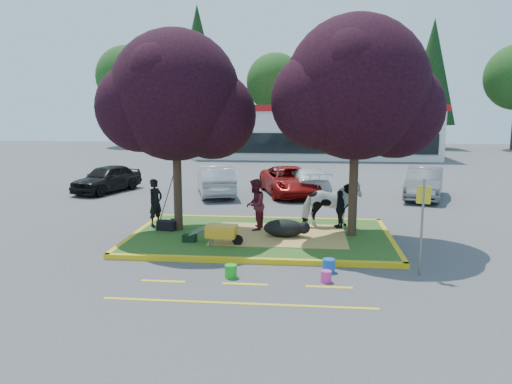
# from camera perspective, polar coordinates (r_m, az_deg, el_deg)

# --- Properties ---
(ground) EXTENTS (90.00, 90.00, 0.00)m
(ground) POSITION_cam_1_polar(r_m,az_deg,el_deg) (16.12, 0.56, -5.38)
(ground) COLOR #424244
(ground) RESTS_ON ground
(median_island) EXTENTS (8.00, 5.00, 0.15)m
(median_island) POSITION_cam_1_polar(r_m,az_deg,el_deg) (16.10, 0.56, -5.12)
(median_island) COLOR #204716
(median_island) RESTS_ON ground
(curb_near) EXTENTS (8.30, 0.16, 0.15)m
(curb_near) POSITION_cam_1_polar(r_m,az_deg,el_deg) (13.63, -0.44, -7.86)
(curb_near) COLOR gold
(curb_near) RESTS_ON ground
(curb_far) EXTENTS (8.30, 0.16, 0.15)m
(curb_far) POSITION_cam_1_polar(r_m,az_deg,el_deg) (18.60, 1.29, -3.10)
(curb_far) COLOR gold
(curb_far) RESTS_ON ground
(curb_left) EXTENTS (0.16, 5.30, 0.15)m
(curb_left) POSITION_cam_1_polar(r_m,az_deg,el_deg) (16.95, -13.35, -4.63)
(curb_left) COLOR gold
(curb_left) RESTS_ON ground
(curb_right) EXTENTS (0.16, 5.30, 0.15)m
(curb_right) POSITION_cam_1_polar(r_m,az_deg,el_deg) (16.26, 15.09, -5.31)
(curb_right) COLOR gold
(curb_right) RESTS_ON ground
(straw_bedding) EXTENTS (4.20, 3.00, 0.01)m
(straw_bedding) POSITION_cam_1_polar(r_m,az_deg,el_deg) (16.04, 2.70, -4.89)
(straw_bedding) COLOR tan
(straw_bedding) RESTS_ON median_island
(tree_purple_left) EXTENTS (5.06, 4.20, 6.51)m
(tree_purple_left) POSITION_cam_1_polar(r_m,az_deg,el_deg) (16.43, -9.14, 10.16)
(tree_purple_left) COLOR black
(tree_purple_left) RESTS_ON median_island
(tree_purple_right) EXTENTS (5.30, 4.40, 6.82)m
(tree_purple_right) POSITION_cam_1_polar(r_m,az_deg,el_deg) (15.76, 11.48, 10.85)
(tree_purple_right) COLOR black
(tree_purple_right) RESTS_ON median_island
(fire_lane_stripe_a) EXTENTS (1.10, 0.12, 0.01)m
(fire_lane_stripe_a) POSITION_cam_1_polar(r_m,az_deg,el_deg) (12.53, -10.54, -9.98)
(fire_lane_stripe_a) COLOR yellow
(fire_lane_stripe_a) RESTS_ON ground
(fire_lane_stripe_b) EXTENTS (1.10, 0.12, 0.01)m
(fire_lane_stripe_b) POSITION_cam_1_polar(r_m,az_deg,el_deg) (12.13, -1.29, -10.47)
(fire_lane_stripe_b) COLOR yellow
(fire_lane_stripe_b) RESTS_ON ground
(fire_lane_stripe_c) EXTENTS (1.10, 0.12, 0.01)m
(fire_lane_stripe_c) POSITION_cam_1_polar(r_m,az_deg,el_deg) (12.07, 8.35, -10.70)
(fire_lane_stripe_c) COLOR yellow
(fire_lane_stripe_c) RESTS_ON ground
(fire_lane_long) EXTENTS (6.00, 0.10, 0.01)m
(fire_lane_long) POSITION_cam_1_polar(r_m,az_deg,el_deg) (11.02, -2.07, -12.60)
(fire_lane_long) COLOR yellow
(fire_lane_long) RESTS_ON ground
(retail_building) EXTENTS (20.40, 8.40, 4.40)m
(retail_building) POSITION_cam_1_polar(r_m,az_deg,el_deg) (43.54, 6.61, 7.03)
(retail_building) COLOR silver
(retail_building) RESTS_ON ground
(treeline) EXTENTS (46.58, 7.80, 14.63)m
(treeline) POSITION_cam_1_polar(r_m,az_deg,el_deg) (53.24, 5.74, 13.41)
(treeline) COLOR black
(treeline) RESTS_ON ground
(cow) EXTENTS (2.04, 1.24, 1.61)m
(cow) POSITION_cam_1_polar(r_m,az_deg,el_deg) (16.97, 8.54, -1.41)
(cow) COLOR silver
(cow) RESTS_ON median_island
(calf) EXTENTS (1.38, 0.91, 0.56)m
(calf) POSITION_cam_1_polar(r_m,az_deg,el_deg) (15.75, 3.22, -4.14)
(calf) COLOR black
(calf) RESTS_ON median_island
(handler) EXTENTS (0.61, 0.70, 1.62)m
(handler) POSITION_cam_1_polar(r_m,az_deg,el_deg) (17.41, -11.40, -1.19)
(handler) COLOR black
(handler) RESTS_ON median_island
(visitor_a) EXTENTS (0.75, 0.91, 1.71)m
(visitor_a) POSITION_cam_1_polar(r_m,az_deg,el_deg) (16.48, -0.11, -1.45)
(visitor_a) COLOR #4D1620
(visitor_a) RESTS_ON median_island
(visitor_b) EXTENTS (0.54, 0.81, 1.28)m
(visitor_b) POSITION_cam_1_polar(r_m,az_deg,el_deg) (17.03, 9.54, -1.96)
(visitor_b) COLOR black
(visitor_b) RESTS_ON median_island
(wheelbarrow) EXTENTS (1.59, 0.59, 0.60)m
(wheelbarrow) POSITION_cam_1_polar(r_m,az_deg,el_deg) (14.80, -3.94, -4.52)
(wheelbarrow) COLOR black
(wheelbarrow) RESTS_ON median_island
(gear_bag_dark) EXTENTS (0.66, 0.42, 0.31)m
(gear_bag_dark) POSITION_cam_1_polar(r_m,az_deg,el_deg) (16.87, -10.15, -3.78)
(gear_bag_dark) COLOR black
(gear_bag_dark) RESTS_ON median_island
(gear_bag_green) EXTENTS (0.43, 0.29, 0.22)m
(gear_bag_green) POSITION_cam_1_polar(r_m,az_deg,el_deg) (15.34, -7.60, -5.24)
(gear_bag_green) COLOR black
(gear_bag_green) RESTS_ON median_island
(sign_post) EXTENTS (0.34, 0.11, 2.45)m
(sign_post) POSITION_cam_1_polar(r_m,az_deg,el_deg) (13.01, 18.48, -2.71)
(sign_post) COLOR slate
(sign_post) RESTS_ON ground
(bucket_green) EXTENTS (0.38, 0.38, 0.33)m
(bucket_green) POSITION_cam_1_polar(r_m,az_deg,el_deg) (12.54, -2.90, -9.03)
(bucket_green) COLOR green
(bucket_green) RESTS_ON ground
(bucket_pink) EXTENTS (0.30, 0.30, 0.28)m
(bucket_pink) POSITION_cam_1_polar(r_m,az_deg,el_deg) (12.34, 8.01, -9.54)
(bucket_pink) COLOR #D9309E
(bucket_pink) RESTS_ON ground
(bucket_blue) EXTENTS (0.41, 0.41, 0.34)m
(bucket_blue) POSITION_cam_1_polar(r_m,az_deg,el_deg) (13.06, 8.30, -8.32)
(bucket_blue) COLOR blue
(bucket_blue) RESTS_ON ground
(car_black) EXTENTS (2.79, 4.32, 1.37)m
(car_black) POSITION_cam_1_polar(r_m,az_deg,el_deg) (25.95, -16.68, 1.49)
(car_black) COLOR black
(car_black) RESTS_ON ground
(car_silver) EXTENTS (2.68, 4.67, 1.46)m
(car_silver) POSITION_cam_1_polar(r_m,az_deg,el_deg) (24.09, -4.67, 1.37)
(car_silver) COLOR #9B9DA2
(car_silver) RESTS_ON ground
(car_red) EXTENTS (3.45, 5.29, 1.35)m
(car_red) POSITION_cam_1_polar(r_m,az_deg,el_deg) (24.15, 3.85, 1.28)
(car_red) COLOR maroon
(car_red) RESTS_ON ground
(car_white) EXTENTS (2.47, 4.67, 1.29)m
(car_white) POSITION_cam_1_polar(r_m,az_deg,el_deg) (24.57, 5.93, 1.32)
(car_white) COLOR silver
(car_white) RESTS_ON ground
(car_grey) EXTENTS (2.65, 4.58, 1.43)m
(car_grey) POSITION_cam_1_polar(r_m,az_deg,el_deg) (24.44, 18.68, 0.98)
(car_grey) COLOR #5B5E63
(car_grey) RESTS_ON ground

